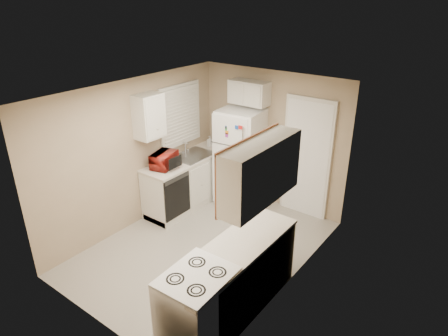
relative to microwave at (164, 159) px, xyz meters
The scene contains 19 objects.
floor 1.60m from the microwave, 18.43° to the right, with size 3.80×3.80×0.00m, color beige.
ceiling 1.81m from the microwave, 18.43° to the right, with size 3.80×3.80×0.00m, color white.
wall_left 0.48m from the microwave, 123.84° to the right, with size 3.80×3.80×0.00m, color tan.
wall_right 2.58m from the microwave, ahead, with size 3.80×3.80×0.00m, color tan.
wall_back 1.91m from the microwave, 53.00° to the left, with size 2.80×2.80×0.00m, color tan.
wall_front 2.56m from the microwave, 63.36° to the right, with size 2.80×2.80×0.00m, color tan.
left_counter 0.79m from the microwave, 85.11° to the left, with size 0.60×1.80×0.90m, color silver.
dishwasher 0.66m from the microwave, 13.66° to the right, with size 0.03×0.58×0.72m, color black.
sink 0.70m from the microwave, 86.21° to the left, with size 0.54×0.74×0.16m, color gray.
microwave is the anchor object (origin of this frame).
soap_bottle 1.22m from the microwave, 90.27° to the left, with size 0.09×0.09×0.20m, color beige.
window_blinds 0.89m from the microwave, 107.87° to the left, with size 0.10×0.98×1.08m, color silver.
upper_cabinet_left 0.77m from the microwave, 123.23° to the right, with size 0.30×0.45×0.70m, color silver.
refrigerator 1.40m from the microwave, 58.61° to the left, with size 0.72×0.70×1.74m, color white.
cabinet_over_fridge 1.82m from the microwave, 61.46° to the left, with size 0.70×0.30×0.40m, color silver.
interior_door 2.36m from the microwave, 38.72° to the left, with size 0.86×0.06×2.08m, color white.
right_counter 2.61m from the microwave, 27.76° to the right, with size 0.60×2.00×0.90m, color silver.
stove 2.93m from the microwave, 38.93° to the right, with size 0.62×0.77×0.93m, color white.
upper_cabinet_right 2.66m from the microwave, 20.21° to the right, with size 0.30×1.20×0.70m, color silver.
Camera 1 is at (3.27, -3.88, 3.60)m, focal length 32.00 mm.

